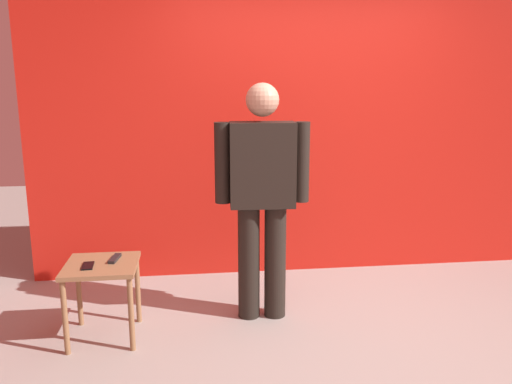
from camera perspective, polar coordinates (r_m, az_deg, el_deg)
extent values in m
plane|color=#9E9991|center=(3.46, 11.68, -17.47)|extent=(12.00, 12.00, 0.00)
cube|color=red|center=(4.56, 6.04, 11.87)|extent=(4.87, 0.12, 3.36)
cylinder|color=black|center=(3.73, -0.81, -7.87)|extent=(0.16, 0.16, 0.84)
cylinder|color=black|center=(3.74, 2.16, -7.79)|extent=(0.16, 0.16, 0.84)
cube|color=black|center=(3.56, 0.71, 3.09)|extent=(0.46, 0.25, 0.59)
cube|color=silver|center=(3.67, 0.54, 3.83)|extent=(0.13, 0.02, 0.50)
cube|color=#B2333D|center=(3.68, 0.53, 3.57)|extent=(0.05, 0.01, 0.45)
cylinder|color=black|center=(3.54, -3.78, 3.26)|extent=(0.12, 0.12, 0.56)
cylinder|color=black|center=(3.59, 5.13, 3.36)|extent=(0.12, 0.12, 0.56)
sphere|color=tan|center=(3.52, 0.72, 10.31)|extent=(0.23, 0.23, 0.23)
cube|color=olive|center=(3.55, -16.97, -7.90)|extent=(0.47, 0.47, 0.03)
cylinder|color=olive|center=(3.50, -20.64, -13.07)|extent=(0.04, 0.04, 0.50)
cylinder|color=olive|center=(3.43, -13.83, -13.18)|extent=(0.04, 0.04, 0.50)
cylinder|color=olive|center=(3.87, -19.24, -10.56)|extent=(0.04, 0.04, 0.50)
cylinder|color=olive|center=(3.80, -13.12, -10.58)|extent=(0.04, 0.04, 0.50)
cube|color=black|center=(3.51, -18.34, -7.86)|extent=(0.08, 0.15, 0.01)
cube|color=black|center=(3.58, -15.56, -7.20)|extent=(0.07, 0.17, 0.02)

